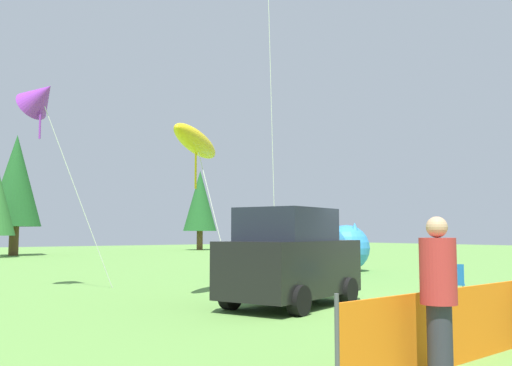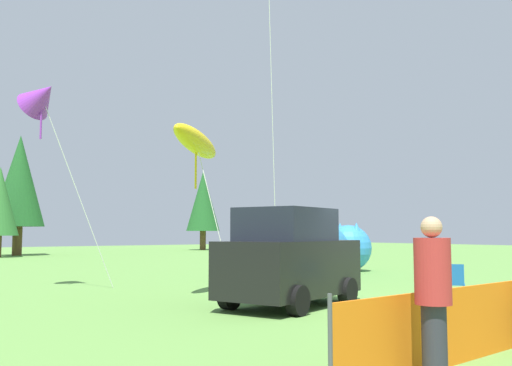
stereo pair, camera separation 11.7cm
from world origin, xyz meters
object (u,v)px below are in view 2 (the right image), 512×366
object	(u,v)px
folding_chair	(453,280)
kite_purple_delta	(42,97)
spectator_in_blue_shirt	(433,293)
kite_yellow_hero	(196,142)
parked_car	(290,259)
inflatable_cat	(311,249)

from	to	relation	value
folding_chair	kite_purple_delta	xyz separation A→B (m)	(-7.55, 8.94, 5.27)
spectator_in_blue_shirt	kite_purple_delta	size ratio (longest dim) A/B	0.29
spectator_in_blue_shirt	kite_yellow_hero	size ratio (longest dim) A/B	0.40
folding_chair	spectator_in_blue_shirt	size ratio (longest dim) A/B	0.49
parked_car	inflatable_cat	size ratio (longest dim) A/B	0.51
kite_yellow_hero	inflatable_cat	bearing A→B (deg)	25.87
inflatable_cat	kite_purple_delta	world-z (taller)	kite_purple_delta
kite_yellow_hero	kite_purple_delta	distance (m)	5.28
parked_car	kite_yellow_hero	distance (m)	4.55
folding_chair	kite_purple_delta	size ratio (longest dim) A/B	0.14
parked_car	kite_purple_delta	distance (m)	9.41
parked_car	folding_chair	distance (m)	4.20
folding_chair	spectator_in_blue_shirt	distance (m)	8.14
inflatable_cat	kite_yellow_hero	distance (m)	8.71
parked_car	kite_purple_delta	bearing A→B (deg)	98.03
folding_chair	spectator_in_blue_shirt	world-z (taller)	spectator_in_blue_shirt
folding_chair	kite_purple_delta	bearing A→B (deg)	94.94
spectator_in_blue_shirt	kite_yellow_hero	world-z (taller)	kite_yellow_hero
folding_chair	inflatable_cat	distance (m)	9.01
kite_yellow_hero	kite_purple_delta	bearing A→B (deg)	128.20
parked_car	spectator_in_blue_shirt	distance (m)	6.90
spectator_in_blue_shirt	kite_yellow_hero	xyz separation A→B (m)	(2.32, 9.49, 3.16)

